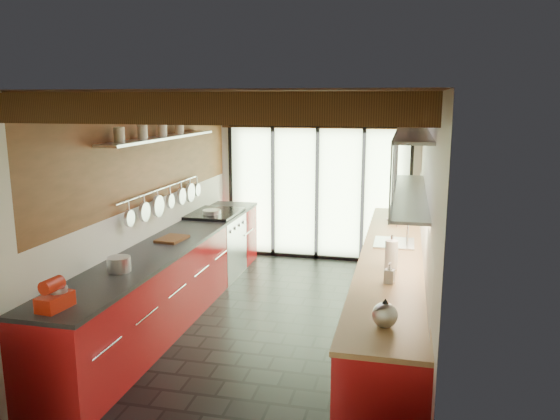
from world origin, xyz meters
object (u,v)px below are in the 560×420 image
object	(u,v)px
stand_mixer	(55,296)
paper_towel	(391,255)
kettle	(385,313)
bowl	(396,221)
soap_bottle	(390,273)

from	to	relation	value
stand_mixer	paper_towel	world-z (taller)	paper_towel
kettle	bowl	size ratio (longest dim) A/B	1.02
stand_mixer	bowl	distance (m)	4.52
kettle	soap_bottle	size ratio (longest dim) A/B	1.32
soap_bottle	bowl	distance (m)	2.52
stand_mixer	kettle	xyz separation A→B (m)	(2.54, 0.25, -0.01)
kettle	paper_towel	world-z (taller)	paper_towel
stand_mixer	paper_towel	size ratio (longest dim) A/B	0.89
kettle	bowl	bearing A→B (deg)	90.00
kettle	soap_bottle	world-z (taller)	kettle
bowl	stand_mixer	bearing A→B (deg)	-124.18
stand_mixer	bowl	size ratio (longest dim) A/B	1.24
stand_mixer	kettle	world-z (taller)	stand_mixer
kettle	bowl	distance (m)	3.50
paper_towel	bowl	xyz separation A→B (m)	(-0.00, 2.10, -0.11)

